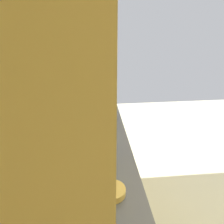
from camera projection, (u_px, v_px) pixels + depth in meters
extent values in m
cube|color=#E3DA87|center=(37.00, 95.00, 1.75)|extent=(4.01, 0.12, 2.70)
cube|color=#4E4E50|center=(92.00, 177.00, 1.61)|extent=(3.10, 0.63, 0.02)
cube|color=#332819|center=(130.00, 202.00, 2.02)|extent=(0.01, 0.01, 0.83)
cube|color=#332819|center=(122.00, 169.00, 2.42)|extent=(0.01, 0.01, 0.83)
cube|color=#332819|center=(117.00, 146.00, 2.82)|extent=(0.01, 0.01, 0.83)
cube|color=tan|center=(57.00, 5.00, 1.18)|extent=(2.08, 0.33, 0.69)
cube|color=#B7BABF|center=(89.00, 117.00, 3.50)|extent=(0.68, 0.60, 0.92)
cube|color=black|center=(111.00, 119.00, 3.55)|extent=(0.53, 0.01, 0.50)
cube|color=black|center=(88.00, 86.00, 3.31)|extent=(0.65, 0.57, 0.02)
cube|color=#B7BABF|center=(66.00, 81.00, 3.25)|extent=(0.65, 0.04, 0.18)
cylinder|color=#38383D|center=(96.00, 88.00, 3.18)|extent=(0.11, 0.11, 0.01)
cylinder|color=#38383D|center=(95.00, 82.00, 3.45)|extent=(0.11, 0.11, 0.01)
cylinder|color=#38383D|center=(80.00, 89.00, 3.16)|extent=(0.11, 0.11, 0.01)
cylinder|color=#38383D|center=(80.00, 82.00, 3.43)|extent=(0.11, 0.11, 0.01)
cube|color=white|center=(86.00, 101.00, 2.47)|extent=(0.46, 0.36, 0.27)
cube|color=black|center=(105.00, 102.00, 2.45)|extent=(0.28, 0.01, 0.19)
cube|color=#2D2D33|center=(103.00, 94.00, 2.65)|extent=(0.08, 0.01, 0.19)
cylinder|color=gold|center=(111.00, 191.00, 1.44)|extent=(0.17, 0.17, 0.04)
cylinder|color=#ECBB4F|center=(111.00, 190.00, 1.43)|extent=(0.14, 0.14, 0.02)
cylinder|color=#B7BABF|center=(105.00, 140.00, 1.87)|extent=(0.12, 0.12, 0.15)
cylinder|color=black|center=(105.00, 130.00, 1.83)|extent=(0.03, 0.03, 0.02)
cylinder|color=#B7BABF|center=(104.00, 133.00, 1.91)|extent=(0.08, 0.02, 0.05)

